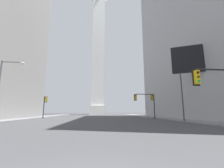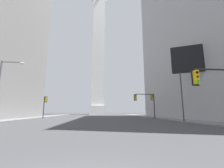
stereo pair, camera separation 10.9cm
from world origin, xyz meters
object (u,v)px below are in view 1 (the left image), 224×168
(obelisk, at_px, (98,49))
(billboard_sign, at_px, (196,60))
(traffic_light_mid_left, at_px, (45,103))
(traffic_light_mid_right, at_px, (147,100))
(street_lamp, at_px, (3,84))

(obelisk, bearing_deg, billboard_sign, -75.22)
(traffic_light_mid_left, distance_m, traffic_light_mid_right, 22.53)
(traffic_light_mid_right, relative_size, street_lamp, 0.65)
(street_lamp, height_order, billboard_sign, billboard_sign)
(traffic_light_mid_right, xyz_separation_m, street_lamp, (-21.95, -10.78, 0.99))
(traffic_light_mid_left, height_order, street_lamp, street_lamp)
(obelisk, bearing_deg, traffic_light_mid_right, -76.26)
(billboard_sign, bearing_deg, traffic_light_mid_right, 108.70)
(obelisk, bearing_deg, traffic_light_mid_left, -107.10)
(traffic_light_mid_left, height_order, traffic_light_mid_right, traffic_light_mid_right)
(obelisk, distance_m, billboard_sign, 60.49)
(obelisk, xyz_separation_m, billboard_sign, (14.14, -53.58, -24.26))
(street_lamp, distance_m, billboard_sign, 25.98)
(traffic_light_mid_left, relative_size, traffic_light_mid_right, 0.95)
(obelisk, xyz_separation_m, traffic_light_mid_left, (-11.63, -37.81, -29.73))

